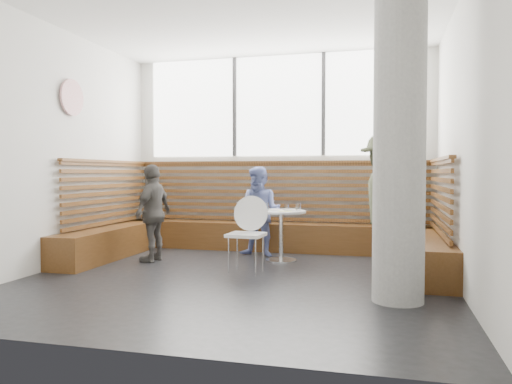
% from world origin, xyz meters
% --- Properties ---
extents(room, '(5.00, 5.00, 3.20)m').
position_xyz_m(room, '(0.00, 0.00, 1.60)').
color(room, silver).
rests_on(room, ground).
extents(booth, '(5.00, 2.50, 1.44)m').
position_xyz_m(booth, '(0.00, 1.77, 0.41)').
color(booth, '#482B12').
rests_on(booth, ground).
extents(concrete_column, '(0.50, 0.50, 3.20)m').
position_xyz_m(concrete_column, '(1.85, -0.60, 1.60)').
color(concrete_column, gray).
rests_on(concrete_column, ground).
extents(wall_art, '(0.03, 0.50, 0.50)m').
position_xyz_m(wall_art, '(-2.46, 0.40, 2.30)').
color(wall_art, white).
rests_on(wall_art, room).
extents(cafe_table, '(0.70, 0.70, 0.72)m').
position_xyz_m(cafe_table, '(0.29, 1.32, 0.52)').
color(cafe_table, silver).
rests_on(cafe_table, ground).
extents(cafe_chair, '(0.46, 0.45, 0.97)m').
position_xyz_m(cafe_chair, '(0.01, 0.53, 0.57)').
color(cafe_chair, white).
rests_on(cafe_chair, ground).
extents(adult_man, '(0.91, 1.28, 1.80)m').
position_xyz_m(adult_man, '(1.74, 1.00, 0.90)').
color(adult_man, '#40462E').
rests_on(adult_man, ground).
extents(child_back, '(0.72, 0.59, 1.36)m').
position_xyz_m(child_back, '(-0.10, 1.65, 0.68)').
color(child_back, '#6572AF').
rests_on(child_back, ground).
extents(child_left, '(0.42, 0.84, 1.39)m').
position_xyz_m(child_left, '(-1.48, 0.86, 0.69)').
color(child_left, '#4E4B47').
rests_on(child_left, ground).
extents(plate_near, '(0.21, 0.21, 0.01)m').
position_xyz_m(plate_near, '(0.16, 1.40, 0.73)').
color(plate_near, white).
rests_on(plate_near, cafe_table).
extents(plate_far, '(0.20, 0.20, 0.01)m').
position_xyz_m(plate_far, '(0.38, 1.45, 0.73)').
color(plate_far, white).
rests_on(plate_far, cafe_table).
extents(glass_left, '(0.07, 0.07, 0.11)m').
position_xyz_m(glass_left, '(0.07, 1.31, 0.78)').
color(glass_left, white).
rests_on(glass_left, cafe_table).
extents(glass_mid, '(0.07, 0.07, 0.11)m').
position_xyz_m(glass_mid, '(0.38, 1.27, 0.78)').
color(glass_mid, white).
rests_on(glass_mid, cafe_table).
extents(glass_right, '(0.07, 0.07, 0.12)m').
position_xyz_m(glass_right, '(0.53, 1.34, 0.78)').
color(glass_right, white).
rests_on(glass_right, cafe_table).
extents(menu_card, '(0.19, 0.14, 0.00)m').
position_xyz_m(menu_card, '(0.37, 1.19, 0.73)').
color(menu_card, '#A5C64C').
rests_on(menu_card, cafe_table).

